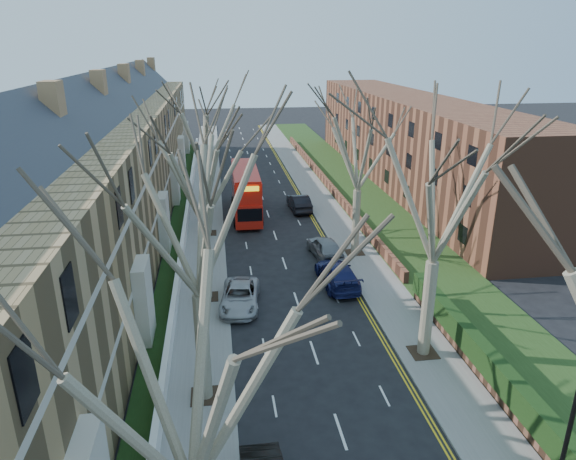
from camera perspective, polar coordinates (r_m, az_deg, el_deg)
name	(u,v)px	position (r m, az deg, el deg)	size (l,w,h in m)	color
pavement_left	(206,198)	(55.37, -9.10, 3.50)	(3.00, 102.00, 0.12)	slate
pavement_right	(317,194)	(56.37, 3.20, 4.02)	(3.00, 102.00, 0.12)	slate
terrace_left	(112,167)	(47.09, -18.95, 6.63)	(9.70, 78.00, 13.60)	#94764B
flats_right	(407,140)	(62.18, 13.14, 9.71)	(13.97, 54.00, 10.00)	brown
wall_hedge_right	(525,408)	(24.95, 24.86, -17.55)	(0.70, 24.00, 1.80)	brown
front_wall_left	(187,218)	(47.64, -11.21, 1.34)	(0.30, 78.00, 1.00)	white
grass_verge_right	(357,192)	(57.37, 7.63, 4.25)	(6.00, 102.00, 0.06)	#213A15
lamp_post	(566,445)	(18.11, 28.47, -20.28)	(0.18, 0.50, 8.11)	black
tree_left_near	(181,357)	(12.16, -11.84, -13.64)	(9.80, 9.80, 13.73)	#726551
tree_left_mid	(193,202)	(21.04, -10.49, 3.04)	(10.50, 10.50, 14.71)	#726551
tree_left_far	(199,158)	(30.81, -9.86, 7.86)	(10.15, 10.15, 14.22)	#726551
tree_left_dist	(202,123)	(42.57, -9.53, 11.63)	(10.50, 10.50, 14.71)	#726551
tree_right_mid	(441,180)	(25.18, 16.65, 5.34)	(10.50, 10.50, 14.71)	#726551
tree_right_far	(360,136)	(38.12, 8.00, 10.27)	(10.15, 10.15, 14.22)	#726551
double_decker_bus	(246,193)	(49.08, -4.70, 4.09)	(2.77, 10.50, 4.40)	red
car_left_far	(240,297)	(32.45, -5.36, -7.37)	(2.30, 4.99, 1.39)	#A6A7AB
car_right_near	(337,274)	(35.21, 5.51, -4.90)	(2.23, 5.47, 1.59)	#161B4F
car_right_mid	(325,247)	(39.69, 4.13, -1.89)	(1.89, 4.69, 1.60)	gray
car_right_far	(299,203)	(50.64, 1.25, 3.06)	(1.70, 4.87, 1.61)	black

